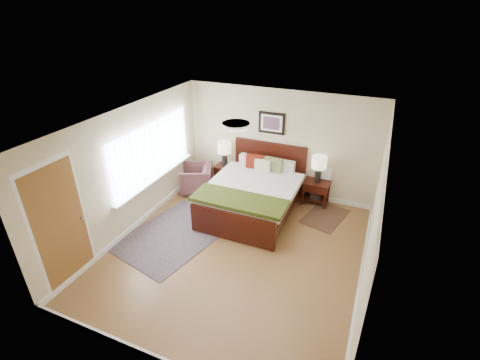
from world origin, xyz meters
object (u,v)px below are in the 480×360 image
Objects in this scene: rug_persian at (175,234)px; lamp_right at (319,165)px; nightstand_left at (225,170)px; lamp_left at (224,150)px; armchair at (196,179)px; bed at (253,189)px; nightstand_right at (316,190)px.

lamp_right is at bearing 57.47° from rug_persian.
nightstand_left is 0.55m from lamp_left.
rug_persian is at bearing -91.12° from lamp_left.
lamp_left is 0.27× the size of rug_persian.
armchair is at bearing -130.86° from lamp_left.
bed reaches higher than armchair.
armchair is (-0.49, -0.55, -0.08)m from nightstand_left.
lamp_left is at bearing 116.12° from armchair.
bed reaches higher than lamp_right.
lamp_left reaches higher than nightstand_left.
lamp_left is (0.00, 0.02, 0.55)m from nightstand_left.
nightstand_right is 0.64m from lamp_right.
armchair reaches higher than rug_persian.
lamp_right reaches higher than armchair.
rug_persian is (-2.34, -2.31, -0.98)m from lamp_right.
nightstand_left is 0.88× the size of lamp_right.
lamp_right is (2.30, 0.00, 0.02)m from lamp_left.
nightstand_left is at bearing -90.00° from lamp_left.
lamp_left is 0.82× the size of armchair.
lamp_left is (-1.10, 0.90, 0.40)m from bed.
lamp_left is at bearing 140.84° from bed.
rug_persian is at bearing -129.18° from bed.
armchair reaches higher than nightstand_left.
lamp_left is at bearing 180.00° from lamp_right.
armchair is 0.33× the size of rug_persian.
bed is at bearing -38.54° from nightstand_left.
lamp_left is 2.50m from rug_persian.
lamp_left is at bearing 90.00° from nightstand_left.
bed is 3.75× the size of lamp_left.
lamp_right is 3.43m from rug_persian.
bed is 3.06× the size of armchair.
lamp_right is at bearing 0.00° from lamp_left.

